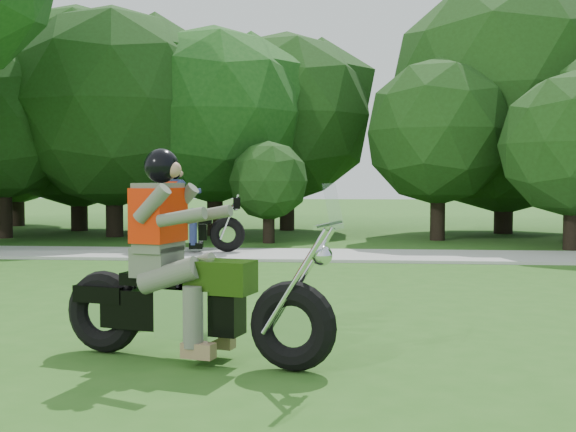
{
  "coord_description": "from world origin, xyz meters",
  "views": [
    {
      "loc": [
        -0.03,
        -7.1,
        1.65
      ],
      "look_at": [
        -1.13,
        4.84,
        1.02
      ],
      "focal_mm": 45.0,
      "sensor_mm": 36.0,
      "label": 1
    }
  ],
  "objects": [
    {
      "name": "ground",
      "position": [
        0.0,
        0.0,
        0.0
      ],
      "size": [
        100.0,
        100.0,
        0.0
      ],
      "primitive_type": "plane",
      "color": "#2B5F1B",
      "rests_on": "ground"
    },
    {
      "name": "walkway",
      "position": [
        0.0,
        8.0,
        0.03
      ],
      "size": [
        60.0,
        2.2,
        0.06
      ],
      "primitive_type": "cube",
      "color": "#ACACA6",
      "rests_on": "ground"
    },
    {
      "name": "tree_line",
      "position": [
        -1.06,
        14.2,
        3.57
      ],
      "size": [
        40.26,
        11.6,
        7.61
      ],
      "color": "black",
      "rests_on": "ground"
    },
    {
      "name": "chopper_motorcycle",
      "position": [
        -1.58,
        -0.76,
        0.71
      ],
      "size": [
        2.64,
        1.14,
        1.91
      ],
      "rotation": [
        0.0,
        0.0,
        -0.27
      ],
      "color": "black",
      "rests_on": "ground"
    },
    {
      "name": "touring_motorcycle",
      "position": [
        -3.73,
        8.02,
        0.74
      ],
      "size": [
        2.45,
        0.97,
        1.87
      ],
      "rotation": [
        0.0,
        0.0,
        0.16
      ],
      "color": "black",
      "rests_on": "walkway"
    }
  ]
}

